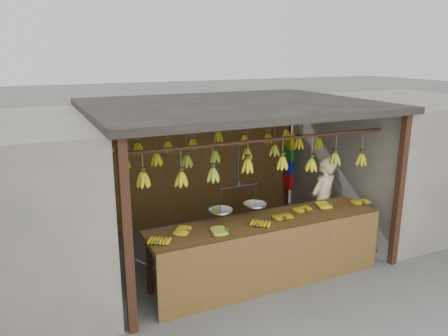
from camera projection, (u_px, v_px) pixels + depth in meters
name	position (u px, v px, depth m)	size (l,w,h in m)	color
ground	(232.00, 248.00, 7.19)	(80.00, 80.00, 0.00)	#5B5B57
stall	(223.00, 127.00, 6.97)	(4.30, 3.30, 2.40)	black
neighbor_right	(401.00, 159.00, 8.36)	(3.00, 3.00, 2.30)	slate
counter	(270.00, 237.00, 5.92)	(3.46, 0.76, 0.96)	brown
hanging_bananas	(232.00, 153.00, 6.78)	(3.53, 2.24, 0.38)	gold
balance_scale	(238.00, 204.00, 5.86)	(0.83, 0.32, 0.90)	black
vendor	(322.00, 203.00, 7.00)	(0.57, 0.37, 1.56)	beige
bag_bundles	(288.00, 161.00, 8.91)	(0.08, 0.26, 1.18)	yellow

